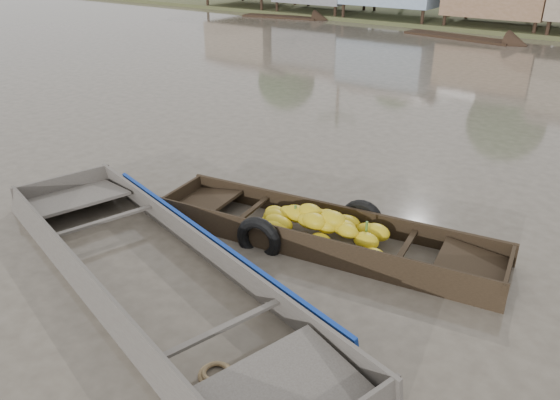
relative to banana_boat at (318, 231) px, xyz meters
The scene contains 3 objects.
ground 1.57m from the banana_boat, 139.57° to the right, with size 120.00×120.00×0.00m, color #4B4439.
banana_boat is the anchor object (origin of this frame).
viewer_boat 3.03m from the banana_boat, 116.43° to the right, with size 8.70×4.35×0.68m.
Camera 1 is at (5.73, -6.49, 5.03)m, focal length 35.00 mm.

